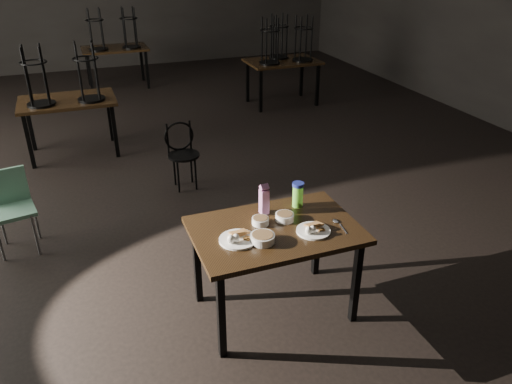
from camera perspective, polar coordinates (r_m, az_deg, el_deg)
name	(u,v)px	position (r m, az deg, el deg)	size (l,w,h in m)	color
main_table	(275,237)	(3.66, 2.21, -5.18)	(1.20, 0.80, 0.75)	black
plate_left	(238,238)	(3.46, -2.09, -5.26)	(0.27, 0.27, 0.09)	white
plate_right	(313,229)	(3.58, 6.58, -4.25)	(0.25, 0.25, 0.08)	white
bowl_near	(260,221)	(3.65, 0.50, -3.29)	(0.13, 0.13, 0.05)	white
bowl_far	(285,217)	(3.70, 3.29, -2.84)	(0.14, 0.14, 0.05)	white
bowl_big	(263,238)	(3.44, 0.75, -5.29)	(0.17, 0.17, 0.06)	white
juice_carton	(264,200)	(3.75, 0.93, -0.89)	(0.07, 0.07, 0.25)	#961B81
water_bottle	(298,194)	(3.86, 4.80, -0.26)	(0.12, 0.12, 0.20)	#7CEE46
spoon	(337,222)	(3.72, 9.22, -3.42)	(0.05, 0.22, 0.01)	silver
bentwood_chair	(182,150)	(5.79, -8.46, 4.80)	(0.36, 0.36, 0.76)	black
school_chair	(12,203)	(5.06, -26.16, -1.17)	(0.41, 0.41, 0.76)	#6EAB8A
bg_table_left	(67,100)	(6.94, -20.81, 9.80)	(1.20, 0.80, 1.48)	black
bg_table_right	(283,59)	(8.71, 3.10, 14.95)	(1.20, 0.80, 1.48)	black
bg_table_far	(115,48)	(10.11, -15.85, 15.58)	(1.20, 0.80, 1.48)	black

